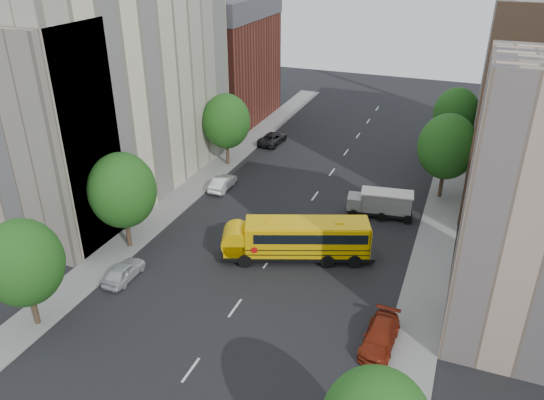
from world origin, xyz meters
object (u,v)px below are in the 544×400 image
Objects in this scene: parked_car_2 at (273,138)px; street_tree_1 at (122,190)px; parked_car_1 at (223,183)px; school_bus at (296,238)px; street_tree_0 at (23,263)px; safari_truck at (381,203)px; parked_car_0 at (124,271)px; street_tree_4 at (447,147)px; street_tree_5 at (456,113)px; parked_car_5 at (430,146)px; street_tree_2 at (226,121)px; parked_car_3 at (380,336)px.

street_tree_1 is at bearing 88.48° from parked_car_2.
parked_car_1 is at bearing 93.38° from parked_car_2.
school_bus reaches higher than parked_car_2.
street_tree_0 reaches higher than safari_truck.
parked_car_0 is 0.96× the size of parked_car_1.
street_tree_4 is 21.09m from parked_car_1.
street_tree_5 is 4.55m from parked_car_5.
street_tree_5 is at bearing 50.12° from school_bus.
street_tree_4 is (22.00, 28.00, 0.43)m from street_tree_0.
street_tree_0 is at bearing -118.81° from street_tree_5.
street_tree_2 is at bearing 90.00° from street_tree_1.
safari_truck reaches higher than parked_car_2.
school_bus is at bearing -121.95° from street_tree_4.
street_tree_0 is 35.93m from parked_car_2.
parked_car_3 is at bearing 125.17° from parked_car_2.
parked_car_5 is at bearing 93.42° from parked_car_3.
safari_truck reaches higher than parked_car_0.
parked_car_5 reaches higher than parked_car_1.
street_tree_1 is at bearing 78.73° from parked_car_1.
parked_car_5 is at bearing 100.74° from street_tree_4.
street_tree_2 is 2.03× the size of parked_car_0.
parked_car_1 is (0.00, 16.08, 0.00)m from parked_car_0.
street_tree_5 is 18.55m from safari_truck.
street_tree_2 reaches higher than parked_car_2.
safari_truck is at bearing 179.28° from parked_car_1.
street_tree_1 is 6.17m from parked_car_0.
school_bus is at bearing 45.96° from street_tree_0.
street_tree_1 is 1.38× the size of safari_truck.
parked_car_0 is at bearing -141.11° from safari_truck.
street_tree_5 reaches higher than parked_car_2.
parked_car_3 is at bearing -83.04° from parked_car_5.
parked_car_0 is 37.78m from parked_car_5.
parked_car_5 is (19.80, 39.59, -3.90)m from street_tree_0.
school_bus is 2.03× the size of safari_truck.
parked_car_5 is (17.60, 3.96, 0.08)m from parked_car_2.
street_tree_5 is (22.00, 12.00, -0.12)m from street_tree_2.
street_tree_5 reaches higher than parked_car_5.
street_tree_1 reaches higher than parked_car_2.
parked_car_5 is (19.80, 29.59, -4.21)m from street_tree_1.
street_tree_1 is 1.03× the size of street_tree_2.
parked_car_3 is (-1.40, -22.06, -4.42)m from street_tree_4.
parked_car_5 reaches higher than parked_car_2.
street_tree_2 is 1.95× the size of parked_car_1.
street_tree_4 reaches higher than street_tree_1.
safari_truck is 15.30m from parked_car_1.
street_tree_1 is (0.00, 10.00, 0.31)m from street_tree_0.
street_tree_5 is at bearing 16.04° from parked_car_5.
parked_car_2 reaches higher than parked_car_0.
parked_car_3 is at bearing -11.14° from street_tree_1.
parked_car_1 is 24.71m from parked_car_5.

